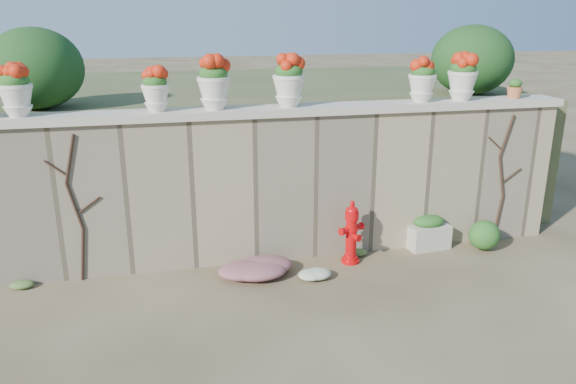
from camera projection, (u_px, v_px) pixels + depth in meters
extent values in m
plane|color=#493B24|center=(318.00, 317.00, 6.32)|extent=(80.00, 80.00, 0.00)
cube|color=gray|center=(283.00, 187.00, 7.69)|extent=(8.00, 0.40, 2.00)
cube|color=beige|center=(283.00, 111.00, 7.37)|extent=(8.10, 0.52, 0.10)
cube|color=#384C23|center=(247.00, 138.00, 10.66)|extent=(9.00, 6.00, 2.00)
ellipsoid|color=#143814|center=(35.00, 69.00, 7.64)|extent=(1.30, 1.30, 1.10)
ellipsoid|color=#143814|center=(472.00, 60.00, 9.06)|extent=(1.30, 1.30, 1.10)
cylinder|color=black|center=(83.00, 255.00, 7.11)|extent=(0.12, 0.04, 0.70)
cylinder|color=black|center=(75.00, 206.00, 6.91)|extent=(0.17, 0.04, 0.61)
cylinder|color=black|center=(70.00, 159.00, 6.73)|extent=(0.18, 0.04, 0.61)
cylinder|color=black|center=(89.00, 205.00, 6.94)|extent=(0.30, 0.02, 0.22)
cylinder|color=black|center=(55.00, 168.00, 6.72)|extent=(0.25, 0.02, 0.21)
cylinder|color=black|center=(498.00, 218.00, 8.38)|extent=(0.12, 0.04, 0.70)
cylinder|color=black|center=(501.00, 176.00, 8.17)|extent=(0.17, 0.04, 0.61)
cylinder|color=black|center=(507.00, 136.00, 7.99)|extent=(0.18, 0.04, 0.61)
cylinder|color=black|center=(512.00, 176.00, 8.21)|extent=(0.30, 0.02, 0.22)
cylinder|color=black|center=(495.00, 143.00, 7.99)|extent=(0.25, 0.02, 0.21)
cylinder|color=red|center=(350.00, 260.00, 7.72)|extent=(0.25, 0.25, 0.04)
cylinder|color=red|center=(351.00, 238.00, 7.62)|extent=(0.15, 0.15, 0.55)
cylinder|color=red|center=(351.00, 229.00, 7.58)|extent=(0.19, 0.19, 0.04)
cylinder|color=red|center=(352.00, 216.00, 7.52)|extent=(0.19, 0.19, 0.11)
ellipsoid|color=red|center=(352.00, 210.00, 7.50)|extent=(0.17, 0.17, 0.12)
cylinder|color=red|center=(352.00, 205.00, 7.47)|extent=(0.06, 0.06, 0.09)
cylinder|color=red|center=(345.00, 231.00, 7.51)|extent=(0.15, 0.13, 0.09)
cylinder|color=red|center=(358.00, 227.00, 7.65)|extent=(0.15, 0.13, 0.09)
cylinder|color=red|center=(356.00, 237.00, 7.53)|extent=(0.11, 0.11, 0.08)
cube|color=beige|center=(428.00, 236.00, 8.16)|extent=(0.63, 0.41, 0.35)
ellipsoid|color=#1E5119|center=(429.00, 221.00, 8.09)|extent=(0.48, 0.32, 0.18)
ellipsoid|color=#1E5119|center=(487.00, 232.00, 8.06)|extent=(0.58, 0.52, 0.55)
ellipsoid|color=#BC256D|center=(260.00, 268.00, 7.25)|extent=(0.96, 0.64, 0.26)
ellipsoid|color=white|center=(315.00, 273.00, 7.21)|extent=(0.46, 0.37, 0.17)
ellipsoid|color=#1E5119|center=(14.00, 80.00, 6.54)|extent=(0.34, 0.34, 0.20)
ellipsoid|color=red|center=(13.00, 73.00, 6.51)|extent=(0.30, 0.30, 0.21)
ellipsoid|color=#1E5119|center=(155.00, 81.00, 6.89)|extent=(0.30, 0.30, 0.18)
ellipsoid|color=red|center=(154.00, 75.00, 6.87)|extent=(0.26, 0.26, 0.19)
ellipsoid|color=#1E5119|center=(213.00, 73.00, 7.02)|extent=(0.36, 0.36, 0.22)
ellipsoid|color=red|center=(213.00, 66.00, 7.00)|extent=(0.32, 0.32, 0.23)
ellipsoid|color=#1E5119|center=(289.00, 71.00, 7.23)|extent=(0.36, 0.36, 0.22)
ellipsoid|color=red|center=(289.00, 64.00, 7.20)|extent=(0.32, 0.32, 0.23)
ellipsoid|color=#1E5119|center=(423.00, 71.00, 7.65)|extent=(0.33, 0.33, 0.20)
ellipsoid|color=red|center=(423.00, 65.00, 7.62)|extent=(0.29, 0.29, 0.21)
ellipsoid|color=#1E5119|center=(463.00, 68.00, 7.77)|extent=(0.36, 0.36, 0.21)
ellipsoid|color=red|center=(464.00, 61.00, 7.74)|extent=(0.31, 0.31, 0.22)
ellipsoid|color=#1E5119|center=(515.00, 84.00, 8.02)|extent=(0.18, 0.18, 0.13)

